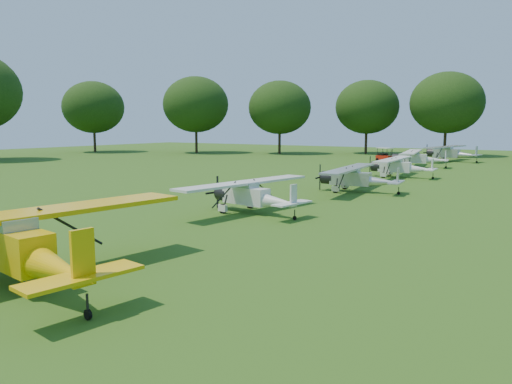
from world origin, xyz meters
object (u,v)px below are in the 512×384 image
at_px(aircraft_6, 417,157).
at_px(aircraft_4, 357,177).
at_px(golf_cart, 384,157).
at_px(aircraft_5, 399,165).
at_px(aircraft_3, 252,194).
at_px(aircraft_7, 450,152).
at_px(aircraft_2, 19,243).

bearing_deg(aircraft_6, aircraft_4, -95.06).
bearing_deg(golf_cart, aircraft_5, -45.32).
bearing_deg(aircraft_5, aircraft_6, 93.90).
relative_size(aircraft_3, aircraft_4, 0.98).
bearing_deg(golf_cart, aircraft_6, -27.51).
height_order(aircraft_3, aircraft_4, aircraft_4).
height_order(aircraft_6, golf_cart, aircraft_6).
xyz_separation_m(aircraft_3, aircraft_7, (1.18, 46.39, 0.18)).
bearing_deg(aircraft_4, aircraft_6, 88.79).
xyz_separation_m(aircraft_3, aircraft_6, (-0.16, 34.96, 0.07)).
bearing_deg(aircraft_7, aircraft_6, -87.14).
bearing_deg(aircraft_5, aircraft_4, -91.67).
xyz_separation_m(aircraft_2, aircraft_5, (0.32, 37.23, -0.26)).
xyz_separation_m(aircraft_4, aircraft_6, (-1.84, 23.68, 0.05)).
xyz_separation_m(aircraft_2, aircraft_4, (0.65, 25.53, -0.26)).
height_order(aircraft_2, aircraft_4, aircraft_2).
height_order(aircraft_3, aircraft_6, aircraft_6).
distance_m(aircraft_2, aircraft_3, 14.30).
relative_size(aircraft_4, aircraft_7, 0.87).
bearing_deg(aircraft_4, aircraft_3, -104.13).
distance_m(aircraft_6, aircraft_7, 11.51).
bearing_deg(aircraft_3, aircraft_5, 96.21).
bearing_deg(aircraft_2, aircraft_7, 98.82).
height_order(aircraft_3, aircraft_7, aircraft_7).
height_order(aircraft_6, aircraft_7, aircraft_7).
bearing_deg(aircraft_2, aircraft_6, 100.34).
relative_size(aircraft_4, golf_cart, 4.04).
relative_size(aircraft_4, aircraft_5, 1.01).
height_order(aircraft_4, aircraft_6, aircraft_6).
distance_m(aircraft_2, aircraft_5, 37.23).
height_order(aircraft_4, aircraft_5, aircraft_4).
distance_m(aircraft_6, golf_cart, 9.81).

